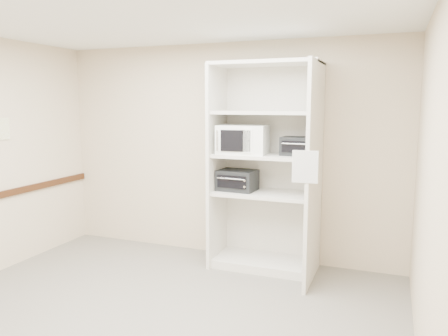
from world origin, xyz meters
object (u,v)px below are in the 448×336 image
(microwave, at_px, (243,139))
(toaster_oven_lower, at_px, (237,180))
(shelving_unit, at_px, (269,175))
(toaster_oven_upper, at_px, (298,146))

(microwave, relative_size, toaster_oven_lower, 1.26)
(shelving_unit, bearing_deg, toaster_oven_lower, -177.69)
(shelving_unit, xyz_separation_m, toaster_oven_lower, (-0.38, -0.02, -0.09))
(shelving_unit, distance_m, toaster_oven_upper, 0.48)
(shelving_unit, distance_m, toaster_oven_lower, 0.39)
(microwave, height_order, toaster_oven_lower, microwave)
(shelving_unit, xyz_separation_m, toaster_oven_upper, (0.33, 0.01, 0.34))
(shelving_unit, height_order, microwave, shelving_unit)
(shelving_unit, relative_size, microwave, 4.34)
(microwave, bearing_deg, toaster_oven_upper, 1.54)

